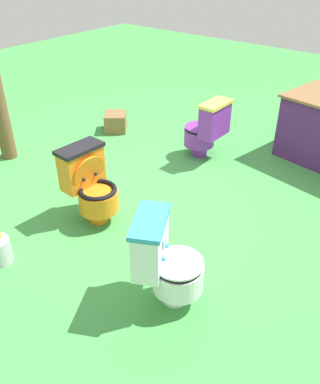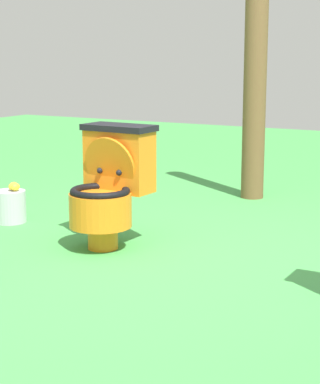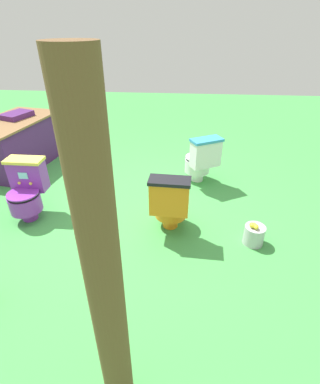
% 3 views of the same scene
% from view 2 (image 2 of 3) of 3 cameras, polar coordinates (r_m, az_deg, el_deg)
% --- Properties ---
extents(ground, '(14.00, 14.00, 0.00)m').
position_cam_2_polar(ground, '(3.68, 2.59, -6.68)').
color(ground, '#429947').
extents(toilet_orange, '(0.51, 0.44, 0.73)m').
position_cam_2_polar(toilet_orange, '(4.09, -4.24, 0.57)').
color(toilet_orange, orange).
rests_on(toilet_orange, ground).
extents(wooden_post, '(0.18, 0.18, 2.07)m').
position_cam_2_polar(wooden_post, '(5.47, 7.94, 10.20)').
color(wooden_post, brown).
rests_on(wooden_post, ground).
extents(lemon_bucket, '(0.22, 0.22, 0.28)m').
position_cam_2_polar(lemon_bucket, '(4.82, -12.36, -1.10)').
color(lemon_bucket, '#B7B7BF').
rests_on(lemon_bucket, ground).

